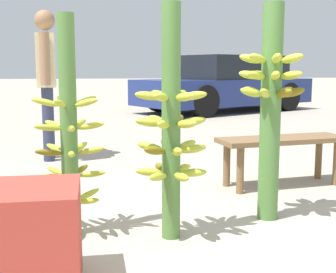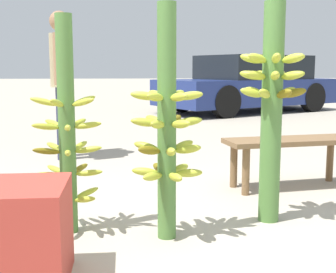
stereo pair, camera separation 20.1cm
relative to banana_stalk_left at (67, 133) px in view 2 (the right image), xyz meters
name	(u,v)px [view 2 (the right image)]	position (x,y,z in m)	size (l,w,h in m)	color
ground_plane	(181,253)	(0.64, -0.40, -0.61)	(80.00, 80.00, 0.00)	#A89E8C
banana_stalk_left	(67,133)	(0.00, 0.00, 0.00)	(0.42, 0.42, 1.30)	#4C7A38
banana_stalk_center	(167,127)	(0.58, -0.15, 0.04)	(0.42, 0.42, 1.35)	#4C7A38
banana_stalk_right	(272,105)	(1.27, 0.09, 0.15)	(0.43, 0.43, 1.40)	#4C7A38
vendor_person	(61,72)	(-0.33, 2.39, 0.34)	(0.21, 0.62, 1.59)	#2D334C
market_bench	(291,147)	(1.71, 0.90, -0.27)	(1.14, 0.51, 0.41)	brown
parked_car	(249,84)	(3.15, 7.56, 0.00)	(4.40, 3.37, 1.25)	navy
produce_crate	(16,235)	(-0.16, -0.68, -0.37)	(0.47, 0.47, 0.47)	#B2382D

